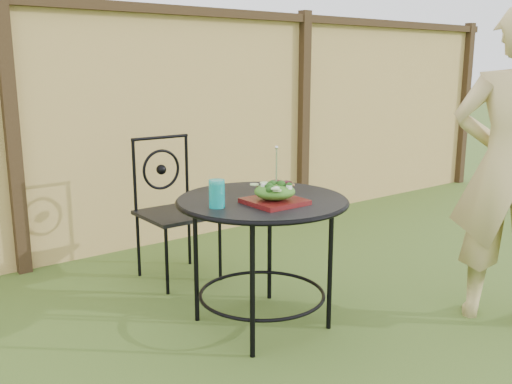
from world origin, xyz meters
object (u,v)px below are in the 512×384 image
patio_chair (173,205)px  diner (512,168)px  salad_plate (275,201)px  patio_table (262,223)px

patio_chair → diner: 2.09m
patio_chair → salad_plate: 1.12m
salad_plate → patio_chair: bearing=89.3°
patio_chair → diner: diner is taller
patio_chair → salad_plate: bearing=-90.7°
patio_table → salad_plate: bearing=-99.9°
diner → salad_plate: size_ratio=6.45×
patio_table → diner: size_ratio=0.53×
patio_table → salad_plate: size_ratio=3.42×
patio_chair → patio_table: bearing=-89.4°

